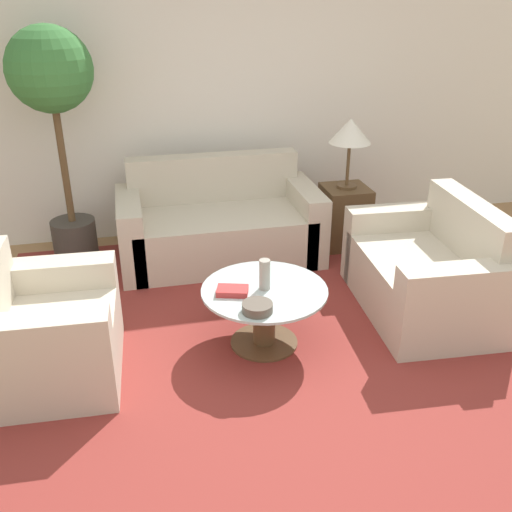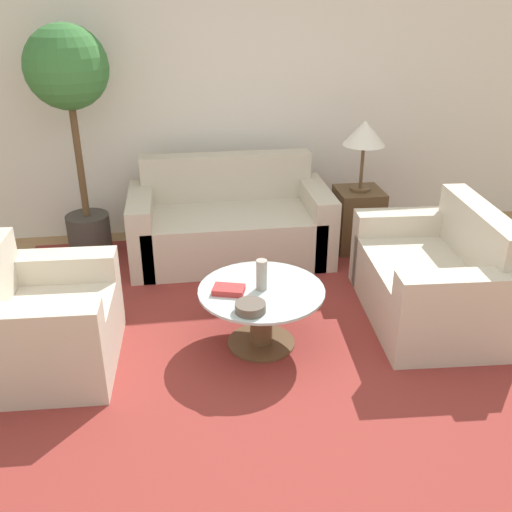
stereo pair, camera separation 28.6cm
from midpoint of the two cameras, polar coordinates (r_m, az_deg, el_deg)
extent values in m
plane|color=#9E754C|center=(3.45, 3.63, -14.80)|extent=(14.00, 14.00, 0.00)
cube|color=white|center=(5.46, -2.01, 15.71)|extent=(10.00, 0.06, 2.60)
cube|color=maroon|center=(3.96, 2.62, -8.75)|extent=(3.72, 3.80, 0.01)
cube|color=beige|center=(5.06, -0.92, 2.13)|extent=(1.53, 0.88, 0.44)
cube|color=beige|center=(5.30, -1.42, 5.67)|extent=(1.53, 0.18, 0.86)
cube|color=beige|center=(4.99, -9.71, 2.55)|extent=(0.20, 0.88, 0.62)
cube|color=beige|center=(5.17, 7.55, 3.51)|extent=(0.20, 0.88, 0.62)
cube|color=beige|center=(3.83, -17.85, -7.55)|extent=(0.84, 0.74, 0.44)
cube|color=beige|center=(3.49, -19.11, -9.46)|extent=(0.81, 0.23, 0.62)
cube|color=beige|center=(4.08, -17.12, -3.79)|extent=(0.81, 0.23, 0.62)
cube|color=beige|center=(4.38, 18.49, -3.24)|extent=(0.90, 1.13, 0.44)
cube|color=beige|center=(4.43, 22.74, -0.73)|extent=(0.25, 1.09, 0.84)
cube|color=beige|center=(4.78, 16.30, 0.79)|extent=(0.84, 0.25, 0.62)
cube|color=beige|center=(3.91, 21.53, -5.85)|extent=(0.84, 0.25, 0.62)
cylinder|color=brown|center=(3.95, 2.62, -8.67)|extent=(0.46, 0.46, 0.02)
cylinder|color=brown|center=(3.85, 2.67, -6.28)|extent=(0.15, 0.15, 0.41)
cylinder|color=#B2C6C6|center=(3.74, 2.74, -3.50)|extent=(0.84, 0.84, 0.02)
cube|color=brown|center=(5.33, 11.64, 3.57)|extent=(0.40, 0.40, 0.57)
cylinder|color=brown|center=(5.23, 11.93, 6.59)|extent=(0.18, 0.18, 0.02)
cylinder|color=brown|center=(5.17, 12.13, 8.73)|extent=(0.03, 0.03, 0.38)
cone|color=white|center=(5.09, 12.44, 11.94)|extent=(0.37, 0.37, 0.21)
cylinder|color=#3D3833|center=(5.33, -14.86, 2.09)|extent=(0.38, 0.38, 0.37)
cylinder|color=brown|center=(5.10, -15.77, 9.58)|extent=(0.06, 0.06, 1.08)
sphere|color=#387538|center=(4.96, -16.80, 17.63)|extent=(0.67, 0.67, 0.67)
cylinder|color=#9E998E|center=(3.69, 2.79, -1.94)|extent=(0.07, 0.07, 0.21)
cylinder|color=brown|center=(3.48, 1.79, -5.21)|extent=(0.19, 0.19, 0.06)
cube|color=#BC3333|center=(3.68, -0.52, -3.45)|extent=(0.23, 0.18, 0.04)
camera|label=1|loc=(0.14, -87.90, 1.01)|focal=40.00mm
camera|label=2|loc=(0.14, 92.10, -1.01)|focal=40.00mm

